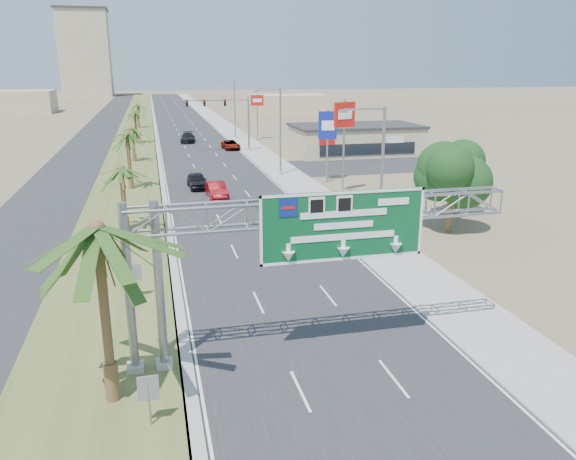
# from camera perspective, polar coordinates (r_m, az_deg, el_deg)

# --- Properties ---
(road) EXTENTS (12.00, 300.00, 0.02)m
(road) POSITION_cam_1_polar(r_m,az_deg,el_deg) (122.83, -10.41, 10.24)
(road) COLOR #28282B
(road) RESTS_ON ground
(sidewalk_right) EXTENTS (4.00, 300.00, 0.10)m
(sidewalk_right) POSITION_cam_1_polar(r_m,az_deg,el_deg) (123.61, -6.41, 10.45)
(sidewalk_right) COLOR #9E9B93
(sidewalk_right) RESTS_ON ground
(median_grass) EXTENTS (7.00, 300.00, 0.12)m
(median_grass) POSITION_cam_1_polar(r_m,az_deg,el_deg) (122.66, -15.14, 9.96)
(median_grass) COLOR #4A5D29
(median_grass) RESTS_ON ground
(opposing_road) EXTENTS (8.00, 300.00, 0.02)m
(opposing_road) POSITION_cam_1_polar(r_m,az_deg,el_deg) (123.03, -18.44, 9.69)
(opposing_road) COLOR #28282B
(opposing_road) RESTS_ON ground
(sign_gantry) EXTENTS (16.75, 1.24, 7.50)m
(sign_gantry) POSITION_cam_1_polar(r_m,az_deg,el_deg) (23.63, 1.73, 0.57)
(sign_gantry) COLOR gray
(sign_gantry) RESTS_ON ground
(palm_near) EXTENTS (5.70, 5.70, 8.35)m
(palm_near) POSITION_cam_1_polar(r_m,az_deg,el_deg) (20.85, -18.87, 0.03)
(palm_near) COLOR brown
(palm_near) RESTS_ON ground
(palm_row_b) EXTENTS (3.99, 3.99, 5.95)m
(palm_row_b) POSITION_cam_1_polar(r_m,az_deg,el_deg) (44.70, -16.58, 5.90)
(palm_row_b) COLOR brown
(palm_row_b) RESTS_ON ground
(palm_row_c) EXTENTS (3.99, 3.99, 6.75)m
(palm_row_c) POSITION_cam_1_polar(r_m,az_deg,el_deg) (60.43, -16.02, 9.23)
(palm_row_c) COLOR brown
(palm_row_c) RESTS_ON ground
(palm_row_d) EXTENTS (3.99, 3.99, 5.45)m
(palm_row_d) POSITION_cam_1_polar(r_m,az_deg,el_deg) (78.44, -15.53, 9.85)
(palm_row_d) COLOR brown
(palm_row_d) RESTS_ON ground
(palm_row_e) EXTENTS (3.99, 3.99, 6.15)m
(palm_row_e) POSITION_cam_1_polar(r_m,az_deg,el_deg) (97.30, -15.30, 11.41)
(palm_row_e) COLOR brown
(palm_row_e) RESTS_ON ground
(palm_row_f) EXTENTS (3.99, 3.99, 5.75)m
(palm_row_f) POSITION_cam_1_polar(r_m,az_deg,el_deg) (122.26, -15.06, 12.14)
(palm_row_f) COLOR brown
(palm_row_f) RESTS_ON ground
(streetlight_near) EXTENTS (3.27, 0.44, 10.00)m
(streetlight_near) POSITION_cam_1_polar(r_m,az_deg,el_deg) (37.73, 9.16, 4.22)
(streetlight_near) COLOR gray
(streetlight_near) RESTS_ON ground
(streetlight_mid) EXTENTS (3.27, 0.44, 10.00)m
(streetlight_mid) POSITION_cam_1_polar(r_m,az_deg,el_deg) (66.05, -0.95, 9.56)
(streetlight_mid) COLOR gray
(streetlight_mid) RESTS_ON ground
(streetlight_far) EXTENTS (3.27, 0.44, 10.00)m
(streetlight_far) POSITION_cam_1_polar(r_m,az_deg,el_deg) (101.33, -5.53, 11.84)
(streetlight_far) COLOR gray
(streetlight_far) RESTS_ON ground
(signal_mast) EXTENTS (10.28, 0.71, 8.00)m
(signal_mast) POSITION_cam_1_polar(r_m,az_deg,el_deg) (85.20, -5.39, 11.12)
(signal_mast) COLOR gray
(signal_mast) RESTS_ON ground
(store_building) EXTENTS (18.00, 10.00, 4.00)m
(store_building) POSITION_cam_1_polar(r_m,az_deg,el_deg) (83.90, 6.87, 9.04)
(store_building) COLOR tan
(store_building) RESTS_ON ground
(oak_near) EXTENTS (4.50, 4.50, 6.80)m
(oak_near) POSITION_cam_1_polar(r_m,az_deg,el_deg) (44.67, 16.37, 5.42)
(oak_near) COLOR brown
(oak_near) RESTS_ON ground
(oak_far) EXTENTS (3.50, 3.50, 5.60)m
(oak_far) POSITION_cam_1_polar(r_m,az_deg,el_deg) (49.69, 17.06, 5.58)
(oak_far) COLOR brown
(oak_far) RESTS_ON ground
(median_signback_a) EXTENTS (0.75, 0.08, 2.08)m
(median_signback_a) POSITION_cam_1_polar(r_m,az_deg,el_deg) (21.11, -13.98, -15.67)
(median_signback_a) COLOR gray
(median_signback_a) RESTS_ON ground
(median_signback_b) EXTENTS (0.75, 0.08, 2.08)m
(median_signback_b) POSITION_cam_1_polar(r_m,az_deg,el_deg) (31.98, -15.31, -4.43)
(median_signback_b) COLOR gray
(median_signback_b) RESTS_ON ground
(tower_distant) EXTENTS (20.00, 16.00, 35.00)m
(tower_distant) POSITION_cam_1_polar(r_m,az_deg,el_deg) (263.22, -19.90, 16.49)
(tower_distant) COLOR tan
(tower_distant) RESTS_ON ground
(building_distant_left) EXTENTS (24.00, 14.00, 6.00)m
(building_distant_left) POSITION_cam_1_polar(r_m,az_deg,el_deg) (176.37, -26.59, 11.57)
(building_distant_left) COLOR tan
(building_distant_left) RESTS_ON ground
(building_distant_right) EXTENTS (20.00, 12.00, 5.00)m
(building_distant_right) POSITION_cam_1_polar(r_m,az_deg,el_deg) (156.78, 0.09, 12.67)
(building_distant_right) COLOR tan
(building_distant_right) RESTS_ON ground
(car_left_lane) EXTENTS (2.16, 4.82, 1.61)m
(car_left_lane) POSITION_cam_1_polar(r_m,az_deg,el_deg) (60.32, -9.20, 4.96)
(car_left_lane) COLOR black
(car_left_lane) RESTS_ON ground
(car_mid_lane) EXTENTS (1.90, 4.91, 1.59)m
(car_mid_lane) POSITION_cam_1_polar(r_m,az_deg,el_deg) (55.39, -7.28, 4.02)
(car_mid_lane) COLOR maroon
(car_mid_lane) RESTS_ON ground
(car_right_lane) EXTENTS (2.63, 5.10, 1.38)m
(car_right_lane) POSITION_cam_1_polar(r_m,az_deg,el_deg) (88.54, -5.83, 8.59)
(car_right_lane) COLOR gray
(car_right_lane) RESTS_ON ground
(car_far) EXTENTS (2.90, 5.79, 1.62)m
(car_far) POSITION_cam_1_polar(r_m,az_deg,el_deg) (97.83, -10.15, 9.22)
(car_far) COLOR black
(car_far) RESTS_ON ground
(pole_sign_red_near) EXTENTS (2.36, 1.09, 9.33)m
(pole_sign_red_near) POSITION_cam_1_polar(r_m,az_deg,el_deg) (56.00, 5.75, 11.01)
(pole_sign_red_near) COLOR gray
(pole_sign_red_near) RESTS_ON ground
(pole_sign_blue) EXTENTS (2.02, 0.63, 7.98)m
(pole_sign_blue) POSITION_cam_1_polar(r_m,az_deg,el_deg) (62.09, 4.04, 10.25)
(pole_sign_blue) COLOR gray
(pole_sign_blue) RESTS_ON ground
(pole_sign_red_far) EXTENTS (2.22, 0.59, 7.88)m
(pole_sign_red_far) POSITION_cam_1_polar(r_m,az_deg,el_deg) (99.59, -3.14, 12.68)
(pole_sign_red_far) COLOR gray
(pole_sign_red_far) RESTS_ON ground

